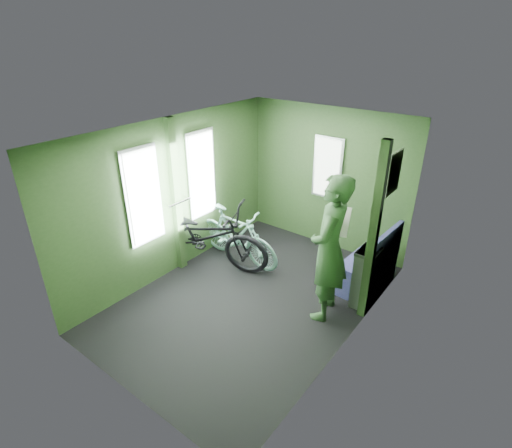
{
  "coord_description": "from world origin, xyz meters",
  "views": [
    {
      "loc": [
        2.75,
        -3.52,
        3.35
      ],
      "look_at": [
        0.0,
        0.1,
        1.1
      ],
      "focal_mm": 28.0,
      "sensor_mm": 36.0,
      "label": 1
    }
  ],
  "objects_px": {
    "bicycle_mint": "(237,261)",
    "waste_box": "(365,278)",
    "passenger": "(329,249)",
    "bench_seat": "(368,270)",
    "bicycle_black": "(206,266)"
  },
  "relations": [
    {
      "from": "bicycle_mint",
      "to": "waste_box",
      "type": "xyz_separation_m",
      "value": [
        2.03,
        0.18,
        0.41
      ]
    },
    {
      "from": "passenger",
      "to": "bench_seat",
      "type": "height_order",
      "value": "passenger"
    },
    {
      "from": "bicycle_black",
      "to": "bench_seat",
      "type": "distance_m",
      "value": 2.44
    },
    {
      "from": "bicycle_mint",
      "to": "waste_box",
      "type": "relative_size",
      "value": 1.89
    },
    {
      "from": "passenger",
      "to": "waste_box",
      "type": "relative_size",
      "value": 2.29
    },
    {
      "from": "bicycle_mint",
      "to": "bicycle_black",
      "type": "bearing_deg",
      "value": 144.5
    },
    {
      "from": "bicycle_black",
      "to": "bench_seat",
      "type": "relative_size",
      "value": 2.15
    },
    {
      "from": "waste_box",
      "to": "bench_seat",
      "type": "distance_m",
      "value": 0.43
    },
    {
      "from": "bench_seat",
      "to": "passenger",
      "type": "bearing_deg",
      "value": -100.81
    },
    {
      "from": "bicycle_mint",
      "to": "passenger",
      "type": "height_order",
      "value": "passenger"
    },
    {
      "from": "bicycle_mint",
      "to": "passenger",
      "type": "xyz_separation_m",
      "value": [
        1.7,
        -0.28,
        0.95
      ]
    },
    {
      "from": "bicycle_black",
      "to": "bench_seat",
      "type": "bearing_deg",
      "value": -82.64
    },
    {
      "from": "waste_box",
      "to": "bench_seat",
      "type": "relative_size",
      "value": 0.87
    },
    {
      "from": "bicycle_mint",
      "to": "passenger",
      "type": "distance_m",
      "value": 1.97
    },
    {
      "from": "passenger",
      "to": "bench_seat",
      "type": "relative_size",
      "value": 1.99
    }
  ]
}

